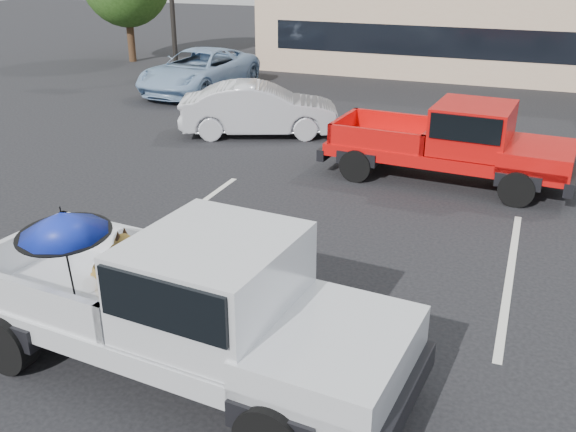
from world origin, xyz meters
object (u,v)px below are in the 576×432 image
red_pickup (464,140)px  blue_suv (199,71)px  silver_pickup (198,300)px  silver_sedan (260,109)px

red_pickup → blue_suv: bearing=151.5°
silver_pickup → blue_suv: bearing=123.7°
silver_pickup → silver_sedan: bearing=115.0°
silver_pickup → red_pickup: 8.33m
silver_sedan → silver_pickup: bearing=177.8°
silver_pickup → blue_suv: size_ratio=1.12×
silver_pickup → silver_sedan: silver_pickup is taller
silver_pickup → red_pickup: (1.98, 8.09, -0.09)m
red_pickup → blue_suv: 11.71m
silver_sedan → blue_suv: (-4.22, 4.38, 0.03)m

